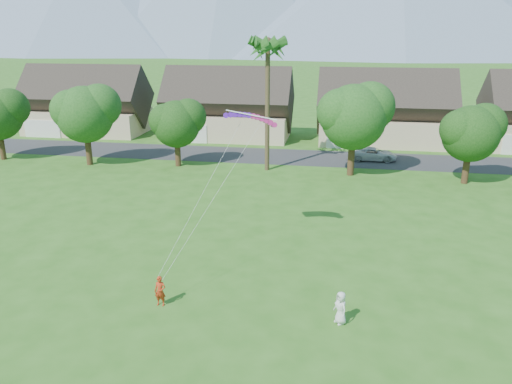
% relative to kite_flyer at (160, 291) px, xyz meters
% --- Properties ---
extents(ground, '(500.00, 500.00, 0.00)m').
position_rel_kite_flyer_xyz_m(ground, '(3.60, -2.79, -0.78)').
color(ground, '#2D6019').
rests_on(ground, ground).
extents(street, '(90.00, 7.00, 0.01)m').
position_rel_kite_flyer_xyz_m(street, '(3.60, 31.21, -0.78)').
color(street, '#2D2D30').
rests_on(street, ground).
extents(kite_flyer, '(0.58, 0.38, 1.57)m').
position_rel_kite_flyer_xyz_m(kite_flyer, '(0.00, 0.00, 0.00)').
color(kite_flyer, '#B53114').
rests_on(kite_flyer, ground).
extents(watcher, '(0.87, 0.94, 1.61)m').
position_rel_kite_flyer_xyz_m(watcher, '(8.80, -0.13, 0.02)').
color(watcher, silver).
rests_on(watcher, ground).
extents(parked_car, '(4.82, 2.25, 1.33)m').
position_rel_kite_flyer_xyz_m(parked_car, '(12.04, 31.21, -0.12)').
color(parked_car, silver).
rests_on(parked_car, ground).
extents(houses_row, '(72.75, 8.19, 8.86)m').
position_rel_kite_flyer_xyz_m(houses_row, '(4.09, 40.20, 2.66)').
color(houses_row, beige).
rests_on(houses_row, ground).
extents(tree_row, '(62.27, 6.67, 8.45)m').
position_rel_kite_flyer_xyz_m(tree_row, '(2.46, 25.13, 4.10)').
color(tree_row, '#47301C').
rests_on(tree_row, ground).
extents(fan_palm, '(3.00, 3.00, 13.80)m').
position_rel_kite_flyer_xyz_m(fan_palm, '(1.60, 25.71, 11.02)').
color(fan_palm, '#4C3D26').
rests_on(fan_palm, ground).
extents(parafoil_kite, '(3.25, 1.29, 0.50)m').
position_rel_kite_flyer_xyz_m(parafoil_kite, '(3.21, 7.68, 7.51)').
color(parafoil_kite, '#5918B7').
rests_on(parafoil_kite, ground).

